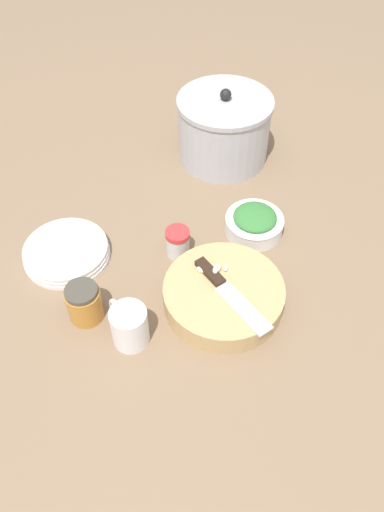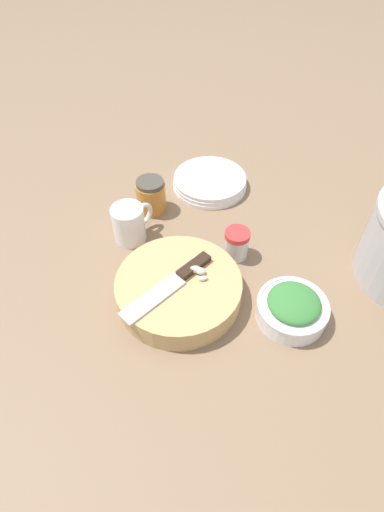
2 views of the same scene
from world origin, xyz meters
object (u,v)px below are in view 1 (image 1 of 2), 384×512
(honey_jar, at_px, (84,302))
(stock_pot, at_px, (224,129))
(cutting_board, at_px, (223,295))
(coffee_mug, at_px, (129,325))
(herb_bowl, at_px, (254,222))
(plate_stack, at_px, (66,252))
(garlic_cloves, at_px, (214,269))
(chef_knife, at_px, (227,290))
(spice_jar, at_px, (178,242))

(honey_jar, bearing_deg, stock_pot, 33.20)
(cutting_board, height_order, coffee_mug, coffee_mug)
(herb_bowl, relative_size, coffee_mug, 1.29)
(cutting_board, bearing_deg, plate_stack, 132.84)
(herb_bowl, bearing_deg, garlic_cloves, -148.02)
(garlic_cloves, distance_m, plate_stack, 0.33)
(cutting_board, height_order, herb_bowl, herb_bowl)
(coffee_mug, height_order, plate_stack, coffee_mug)
(coffee_mug, bearing_deg, chef_knife, -5.43)
(chef_knife, distance_m, spice_jar, 0.18)
(herb_bowl, bearing_deg, chef_knife, -136.19)
(herb_bowl, bearing_deg, spice_jar, 174.07)
(chef_knife, height_order, coffee_mug, coffee_mug)
(honey_jar, bearing_deg, plate_stack, 85.87)
(garlic_cloves, xyz_separation_m, coffee_mug, (-0.20, -0.04, -0.01))
(cutting_board, xyz_separation_m, stock_pot, (0.23, 0.42, 0.06))
(spice_jar, bearing_deg, herb_bowl, -5.93)
(garlic_cloves, height_order, plate_stack, garlic_cloves)
(honey_jar, height_order, stock_pot, stock_pot)
(cutting_board, height_order, chef_knife, chef_knife)
(spice_jar, bearing_deg, plate_stack, 155.73)
(garlic_cloves, relative_size, coffee_mug, 0.62)
(cutting_board, distance_m, stock_pot, 0.49)
(herb_bowl, bearing_deg, plate_stack, 163.62)
(coffee_mug, bearing_deg, plate_stack, 100.04)
(cutting_board, height_order, stock_pot, stock_pot)
(coffee_mug, bearing_deg, herb_bowl, 20.70)
(plate_stack, bearing_deg, spice_jar, -24.27)
(chef_knife, relative_size, garlic_cloves, 3.27)
(cutting_board, relative_size, plate_stack, 1.29)
(chef_knife, bearing_deg, stock_pot, -127.48)
(garlic_cloves, bearing_deg, cutting_board, -91.95)
(cutting_board, distance_m, herb_bowl, 0.22)
(chef_knife, bearing_deg, garlic_cloves, -100.94)
(coffee_mug, bearing_deg, cutting_board, -2.36)
(herb_bowl, distance_m, spice_jar, 0.18)
(plate_stack, bearing_deg, herb_bowl, -16.38)
(cutting_board, height_order, honey_jar, honey_jar)
(cutting_board, relative_size, coffee_mug, 2.35)
(garlic_cloves, relative_size, stock_pot, 0.27)
(garlic_cloves, height_order, coffee_mug, coffee_mug)
(herb_bowl, height_order, coffee_mug, coffee_mug)
(honey_jar, bearing_deg, herb_bowl, 6.13)
(herb_bowl, xyz_separation_m, honey_jar, (-0.42, -0.04, 0.01))
(chef_knife, distance_m, stock_pot, 0.49)
(spice_jar, bearing_deg, honey_jar, -164.72)
(cutting_board, bearing_deg, herb_bowl, 41.84)
(stock_pot, bearing_deg, herb_bowl, -104.75)
(herb_bowl, height_order, honey_jar, honey_jar)
(chef_knife, xyz_separation_m, spice_jar, (-0.02, 0.17, -0.02))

